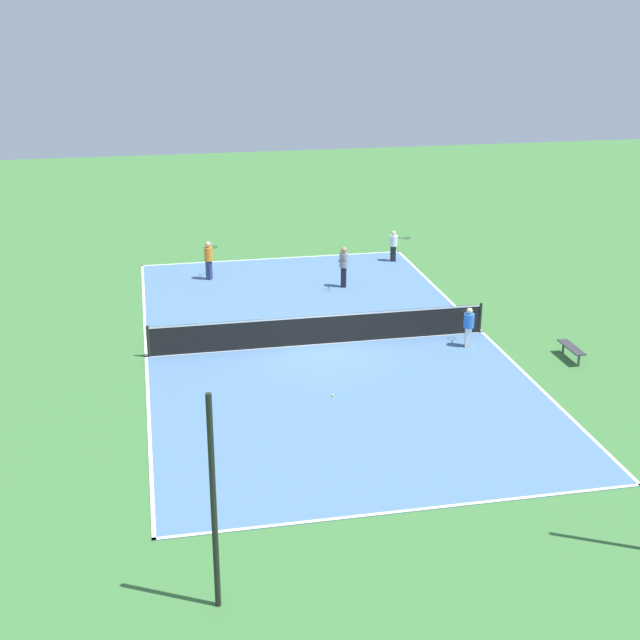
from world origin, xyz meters
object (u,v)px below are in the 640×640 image
Objects in this scene: bench at (571,349)px; tennis_ball_far_baseline at (374,334)px; fence_post_back_right at (214,504)px; player_baseline_gray at (344,264)px; player_near_white at (394,244)px; tennis_net at (320,329)px; player_near_blue at (469,325)px; tennis_ball_midcourt at (333,395)px; player_center_orange at (209,258)px.

bench reaches higher than tennis_ball_far_baseline.
fence_post_back_right is at bearing 63.80° from tennis_ball_far_baseline.
bench is at bearing 53.94° from player_baseline_gray.
tennis_net is at bearing -103.54° from player_near_white.
player_near_blue reaches higher than tennis_net.
player_near_white is at bearing -113.78° from fence_post_back_right.
tennis_ball_midcourt is at bearing -115.21° from fence_post_back_right.
tennis_net is 8.34× the size of player_near_white.
player_center_orange reaches higher than bench.
tennis_net is 8.77m from player_center_orange.
player_baseline_gray reaches higher than player_near_blue.
player_near_blue is at bearing -75.87° from player_near_white.
fence_post_back_right is at bearing 70.46° from tennis_net.
tennis_net is 172.35× the size of tennis_ball_midcourt.
bench is 3.45m from player_near_blue.
player_near_blue is (0.32, 10.50, -0.01)m from player_near_white.
player_baseline_gray reaches higher than bench.
tennis_net is at bearing 1.60° from player_baseline_gray.
tennis_ball_far_baseline is at bearing -93.98° from player_near_white.
tennis_ball_far_baseline is (-2.51, -4.72, 0.00)m from tennis_ball_midcourt.
player_near_white is at bearing -109.83° from tennis_ball_far_baseline.
tennis_ball_midcourt is at bearing 7.10° from player_baseline_gray.
player_near_blue reaches higher than bench.
player_baseline_gray is (5.68, -8.97, 0.61)m from bench.
tennis_ball_midcourt is at bearing 83.81° from tennis_net.
player_center_orange reaches higher than player_near_blue.
player_baseline_gray is (2.72, -7.24, 0.19)m from player_near_blue.
tennis_ball_midcourt is (8.34, 1.32, -0.33)m from bench.
tennis_ball_far_baseline is (-2.05, -0.47, -0.52)m from tennis_net.
fence_post_back_right reaches higher than tennis_ball_far_baseline.
bench is at bearing -140.59° from fence_post_back_right.
player_center_orange is 0.97× the size of player_baseline_gray.
bench is 12.51m from player_near_white.
player_baseline_gray is 20.56m from fence_post_back_right.
tennis_net is 5.07m from player_near_blue.
bench is 20.89× the size of tennis_ball_far_baseline.
player_near_blue is 0.30× the size of fence_post_back_right.
player_near_white is 4.46m from player_baseline_gray.
tennis_ball_far_baseline is at bearing -120.26° from bench.
player_near_white is 0.83× the size of player_baseline_gray.
player_near_blue is 7.74m from player_baseline_gray.
bench is at bearing -171.03° from tennis_ball_midcourt.
fence_post_back_right is at bearing 155.55° from player_near_blue.
bench is (-7.88, 2.93, -0.19)m from tennis_net.
player_near_white is 9.41m from tennis_ball_far_baseline.
tennis_ball_far_baseline is 0.01× the size of fence_post_back_right.
bench is 16.41m from fence_post_back_right.
player_near_white is 8.45m from player_center_orange.
player_near_white is at bearing 12.40° from player_near_blue.
player_baseline_gray is 24.92× the size of tennis_ball_far_baseline.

